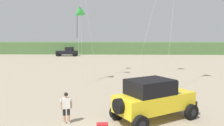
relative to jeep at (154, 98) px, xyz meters
name	(u,v)px	position (x,y,z in m)	size (l,w,h in m)	color
dune_ridge	(96,48)	(-7.90, 48.45, 0.20)	(90.00, 9.63, 2.81)	#4C703D
jeep	(154,98)	(0.00, 0.00, 0.00)	(4.95, 4.34, 2.26)	yellow
person_watching	(66,106)	(-4.61, -0.72, -0.26)	(0.60, 0.40, 1.67)	tan
distant_pickup	(68,52)	(-13.27, 39.63, -0.26)	(4.64, 2.45, 1.98)	black
kite_red_delta	(78,13)	(-5.70, 10.00, 5.41)	(1.27, 2.37, 7.26)	green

